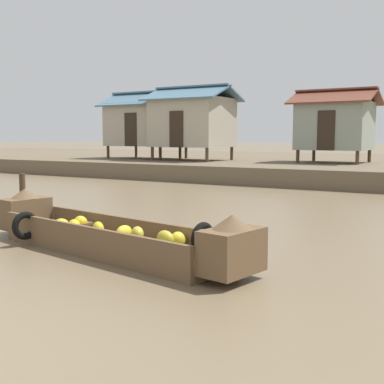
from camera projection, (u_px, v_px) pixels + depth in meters
ground_plane at (261, 219)px, 12.26m from camera, size 300.00×300.00×0.00m
banana_boat at (108, 235)px, 8.65m from camera, size 5.89×1.94×0.93m
stilt_house_left at (147, 124)px, 28.61m from camera, size 4.68×3.47×3.78m
stilt_house_mid_left at (192, 121)px, 26.43m from camera, size 4.36×3.57×3.86m
stilt_house_mid_right at (335, 124)px, 24.08m from camera, size 3.85×3.31×3.49m
mooring_post at (23, 197)px, 11.90m from camera, size 0.14×0.14×1.12m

